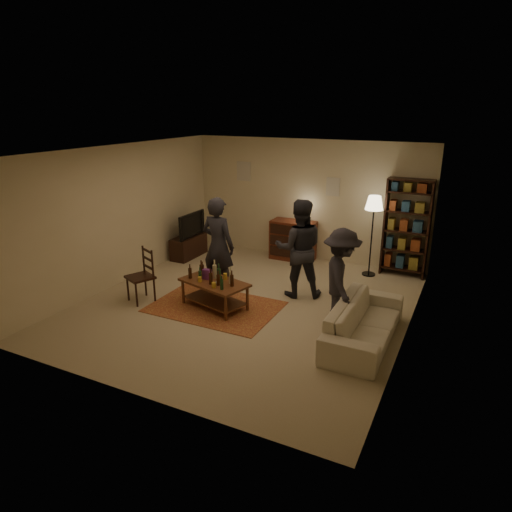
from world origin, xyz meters
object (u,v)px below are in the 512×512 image
Objects in this scene: dresser at (293,239)px; tv_stand at (189,241)px; person_left at (218,246)px; person_right at (299,249)px; floor_lamp at (374,209)px; coffee_table at (214,285)px; bookshelf at (406,227)px; sofa at (364,322)px; dining_chair at (143,273)px; person_by_sofa at (341,278)px.

tv_stand is at bearing -157.93° from dresser.
person_left is 1.00× the size of person_right.
floor_lamp is at bearing -143.91° from person_right.
tv_stand is (-1.99, 2.16, -0.04)m from coffee_table.
tv_stand is 0.63× the size of floor_lamp.
bookshelf is at bearing 1.57° from dresser.
person_left is at bearing -139.84° from bookshelf.
bookshelf is 1.10× the size of person_left.
sofa is (-0.05, -3.18, -0.73)m from bookshelf.
person_left reaches higher than tv_stand.
dining_chair reaches higher than coffee_table.
dresser is at bearing 37.54° from sofa.
dining_chair is at bearing 76.62° from person_by_sofa.
coffee_table is 2.21m from person_by_sofa.
floor_lamp is 3.24m from person_left.
tv_stand is at bearing -170.95° from floor_lamp.
person_left is 1.49m from person_right.
floor_lamp is at bearing 11.33° from sofa.
coffee_table is 2.65m from sofa.
person_right reaches higher than dining_chair.
bookshelf reaches higher than dresser.
dresser is 3.93m from sofa.
floor_lamp is at bearing 53.45° from coffee_table.
person_left is at bearing -41.55° from tv_stand.
dining_chair is 0.48× the size of sofa.
person_left reaches higher than dresser.
person_right is at bearing -120.02° from floor_lamp.
person_right is at bearing -65.67° from dresser.
floor_lamp reaches higher than sofa.
dining_chair is 0.54× the size of person_left.
bookshelf is 2.53m from person_right.
bookshelf reaches higher than sofa.
floor_lamp is (3.38, 3.11, 0.90)m from dining_chair.
sofa is 1.30× the size of person_by_sofa.
dresser is at bearing 89.49° from dining_chair.
dresser is 0.74× the size of person_right.
coffee_table is at bearing -130.68° from bookshelf.
person_by_sofa is (3.45, 0.65, 0.28)m from dining_chair.
dining_chair is at bearing 47.92° from person_left.
floor_lamp is (-0.62, -0.33, 0.39)m from bookshelf.
person_right reaches higher than floor_lamp.
tv_stand is at bearing -168.20° from bookshelf.
sofa is at bearing -52.46° from dresser.
person_by_sofa reaches higher than tv_stand.
bookshelf is 1.20× the size of floor_lamp.
person_right is (-0.95, -1.65, -0.51)m from floor_lamp.
bookshelf reaches higher than coffee_table.
person_by_sofa is at bearing 8.98° from coffee_table.
floor_lamp reaches higher than tv_stand.
person_right is 1.14× the size of person_by_sofa.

